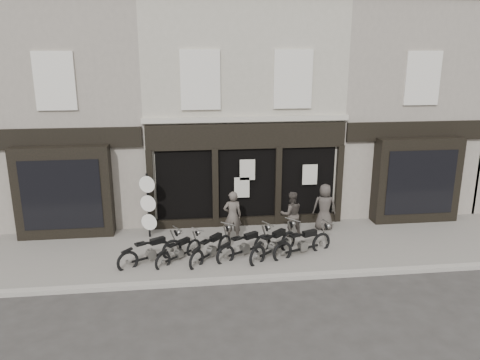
{
  "coord_description": "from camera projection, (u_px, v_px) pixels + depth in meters",
  "views": [
    {
      "loc": [
        -2.22,
        -13.22,
        6.4
      ],
      "look_at": [
        -0.41,
        1.6,
        2.22
      ],
      "focal_mm": 35.0,
      "sensor_mm": 36.0,
      "label": 1
    }
  ],
  "objects": [
    {
      "name": "central_building",
      "position": [
        237.0,
        108.0,
        19.21
      ],
      "size": [
        7.3,
        6.22,
        8.34
      ],
      "color": "#AEA695",
      "rests_on": "ground"
    },
    {
      "name": "neighbour_left",
      "position": [
        78.0,
        111.0,
        18.43
      ],
      "size": [
        5.6,
        6.73,
        8.34
      ],
      "color": "gray",
      "rests_on": "ground"
    },
    {
      "name": "man_left",
      "position": [
        233.0,
        216.0,
        15.77
      ],
      "size": [
        0.65,
        0.44,
        1.72
      ],
      "primitive_type": "imported",
      "rotation": [
        0.0,
        0.0,
        3.2
      ],
      "color": "#4B443E",
      "rests_on": "pavement"
    },
    {
      "name": "ground_plane",
      "position": [
        259.0,
        261.0,
        14.62
      ],
      "size": [
        90.0,
        90.0,
        0.0
      ],
      "primitive_type": "plane",
      "color": "#2D2B28",
      "rests_on": "ground"
    },
    {
      "name": "motorcycle_2",
      "position": [
        211.0,
        250.0,
        14.5
      ],
      "size": [
        1.55,
        1.71,
        0.99
      ],
      "rotation": [
        0.0,
        0.0,
        0.85
      ],
      "color": "black",
      "rests_on": "ground"
    },
    {
      "name": "advert_sign_post",
      "position": [
        148.0,
        208.0,
        15.95
      ],
      "size": [
        0.56,
        0.37,
        2.39
      ],
      "rotation": [
        0.0,
        0.0,
        -0.38
      ],
      "color": "black",
      "rests_on": "ground"
    },
    {
      "name": "neighbour_right",
      "position": [
        385.0,
        107.0,
        19.91
      ],
      "size": [
        5.6,
        6.73,
        8.34
      ],
      "color": "gray",
      "rests_on": "ground"
    },
    {
      "name": "motorcycle_3",
      "position": [
        245.0,
        248.0,
        14.66
      ],
      "size": [
        1.93,
        1.28,
        1.02
      ],
      "rotation": [
        0.0,
        0.0,
        0.51
      ],
      "color": "black",
      "rests_on": "ground"
    },
    {
      "name": "motorcycle_1",
      "position": [
        179.0,
        253.0,
        14.4
      ],
      "size": [
        1.52,
        1.44,
        0.9
      ],
      "rotation": [
        0.0,
        0.0,
        0.75
      ],
      "color": "black",
      "rests_on": "ground"
    },
    {
      "name": "motorcycle_0",
      "position": [
        151.0,
        253.0,
        14.23
      ],
      "size": [
        1.96,
        1.28,
        1.03
      ],
      "rotation": [
        0.0,
        0.0,
        0.5
      ],
      "color": "black",
      "rests_on": "ground"
    },
    {
      "name": "motorcycle_4",
      "position": [
        274.0,
        246.0,
        14.69
      ],
      "size": [
        1.86,
        1.66,
        1.07
      ],
      "rotation": [
        0.0,
        0.0,
        0.71
      ],
      "color": "black",
      "rests_on": "ground"
    },
    {
      "name": "kerb",
      "position": [
        266.0,
        278.0,
        13.41
      ],
      "size": [
        30.0,
        0.25,
        0.13
      ],
      "primitive_type": "cube",
      "color": "gray",
      "rests_on": "ground_plane"
    },
    {
      "name": "man_centre",
      "position": [
        291.0,
        214.0,
        16.12
      ],
      "size": [
        0.81,
        0.64,
        1.6
      ],
      "primitive_type": "imported",
      "rotation": [
        0.0,
        0.0,
        3.19
      ],
      "color": "#3C3530",
      "rests_on": "pavement"
    },
    {
      "name": "man_right",
      "position": [
        325.0,
        207.0,
        16.71
      ],
      "size": [
        0.91,
        0.68,
        1.69
      ],
      "primitive_type": "imported",
      "rotation": [
        0.0,
        0.0,
        2.96
      ],
      "color": "#3B3531",
      "rests_on": "pavement"
    },
    {
      "name": "pavement",
      "position": [
        255.0,
        248.0,
        15.46
      ],
      "size": [
        30.0,
        4.2,
        0.12
      ],
      "primitive_type": "cube",
      "color": "slate",
      "rests_on": "ground_plane"
    },
    {
      "name": "motorcycle_5",
      "position": [
        303.0,
        245.0,
        14.79
      ],
      "size": [
        2.08,
        1.1,
        1.05
      ],
      "rotation": [
        0.0,
        0.0,
        0.38
      ],
      "color": "black",
      "rests_on": "ground"
    }
  ]
}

